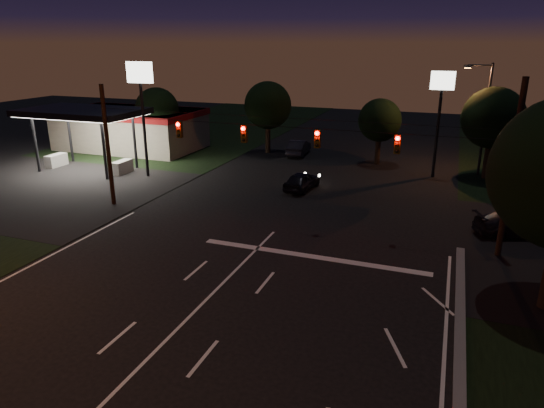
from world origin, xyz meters
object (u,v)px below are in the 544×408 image
at_px(car_oncoming_a, 302,181).
at_px(car_cross, 517,225).
at_px(utility_pole_right, 497,255).
at_px(car_oncoming_b, 299,147).

xyz_separation_m(car_oncoming_a, car_cross, (14.15, -4.51, 0.01)).
relative_size(utility_pole_right, car_oncoming_a, 2.25).
bearing_deg(car_cross, car_oncoming_b, 29.33).
bearing_deg(car_cross, utility_pole_right, 141.35).
height_order(utility_pole_right, car_oncoming_a, utility_pole_right).
relative_size(car_oncoming_b, car_cross, 0.94).
height_order(car_oncoming_a, car_oncoming_b, car_oncoming_b).
bearing_deg(car_oncoming_b, car_cross, 134.30).
xyz_separation_m(car_oncoming_b, car_cross, (17.96, -15.83, -0.05)).
height_order(car_oncoming_b, car_cross, car_oncoming_b).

